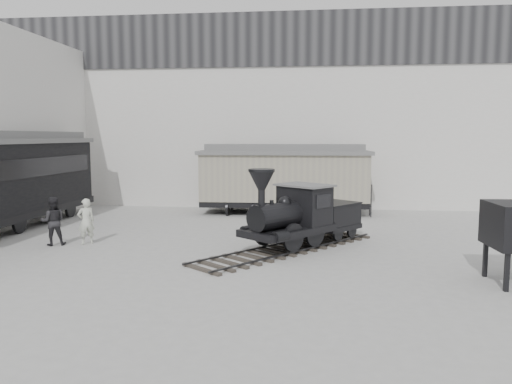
# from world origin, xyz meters

# --- Properties ---
(ground) EXTENTS (90.00, 90.00, 0.00)m
(ground) POSITION_xyz_m (0.00, 0.00, 0.00)
(ground) COLOR #9E9E9B
(north_wall) EXTENTS (34.00, 2.51, 11.00)m
(north_wall) POSITION_xyz_m (0.00, 14.98, 5.55)
(north_wall) COLOR silver
(north_wall) RESTS_ON ground
(locomotive) EXTENTS (6.71, 7.57, 2.94)m
(locomotive) POSITION_xyz_m (1.80, 3.63, 1.09)
(locomotive) COLOR #292420
(locomotive) RESTS_ON ground
(boxcar) EXTENTS (9.14, 3.08, 3.71)m
(boxcar) POSITION_xyz_m (0.81, 11.87, 1.95)
(boxcar) COLOR black
(boxcar) RESTS_ON ground
(visitor_a) EXTENTS (0.77, 0.74, 1.77)m
(visitor_a) POSITION_xyz_m (-6.32, 3.36, 0.88)
(visitor_a) COLOR silver
(visitor_a) RESTS_ON ground
(visitor_b) EXTENTS (1.10, 0.99, 1.85)m
(visitor_b) POSITION_xyz_m (-7.49, 3.05, 0.93)
(visitor_b) COLOR #272629
(visitor_b) RESTS_ON ground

